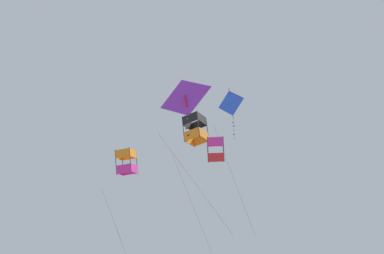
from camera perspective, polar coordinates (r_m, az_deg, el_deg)
The scene contains 5 objects.
kite_box_highest at distance 29.16m, azimuth 0.49°, elevation -0.35°, with size 3.39×3.06×10.02m.
kite_box_low_drifter at distance 23.65m, azimuth -9.43°, elevation -5.12°, with size 3.23×3.56×9.38m.
kite_box_upper_right at distance 20.29m, azimuth 3.43°, elevation -3.27°, with size 1.48×1.04×1.53m.
kite_diamond_far_centre at distance 28.33m, azimuth 5.64°, elevation 3.32°, with size 2.18×2.44×10.32m.
kite_delta_near_left at distance 22.69m, azimuth -0.90°, elevation 4.09°, with size 3.23×4.11×8.09m.
Camera 1 is at (18.29, 6.11, 15.20)m, focal length 37.02 mm.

